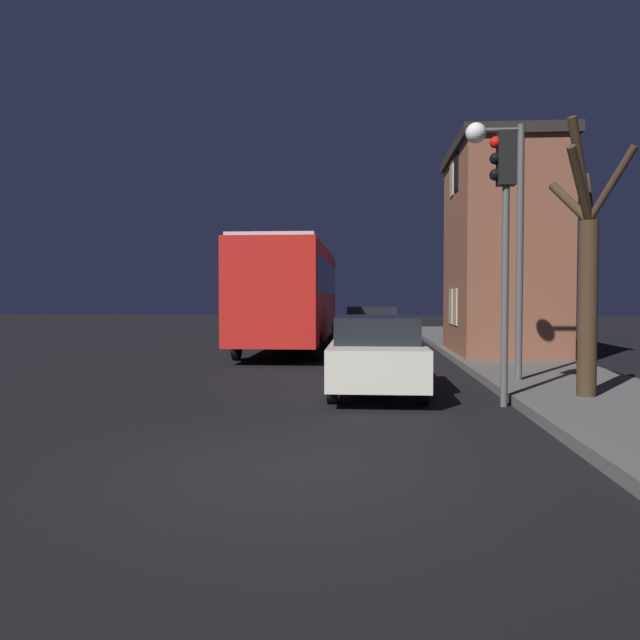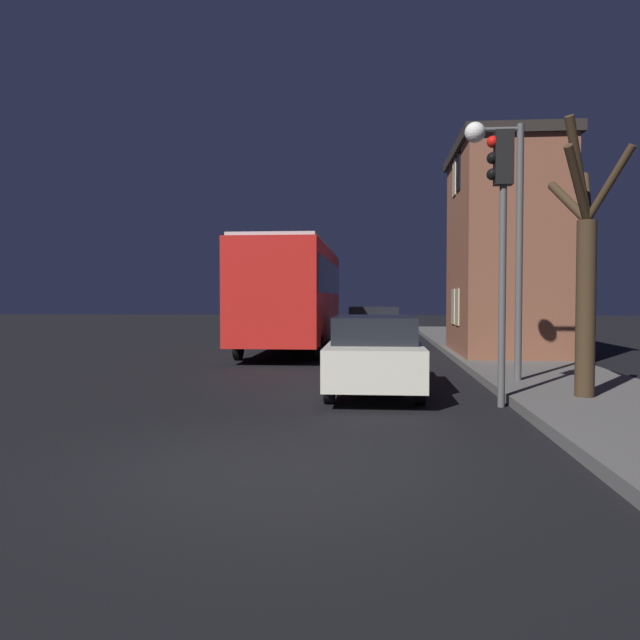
{
  "view_description": "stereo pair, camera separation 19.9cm",
  "coord_description": "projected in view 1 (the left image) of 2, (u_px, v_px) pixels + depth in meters",
  "views": [
    {
      "loc": [
        0.84,
        -6.72,
        1.85
      ],
      "look_at": [
        -0.25,
        8.1,
        1.32
      ],
      "focal_mm": 35.0,
      "sensor_mm": 36.0,
      "label": 1
    },
    {
      "loc": [
        1.04,
        -6.71,
        1.85
      ],
      "look_at": [
        -0.25,
        8.1,
        1.32
      ],
      "focal_mm": 35.0,
      "sensor_mm": 36.0,
      "label": 2
    }
  ],
  "objects": [
    {
      "name": "bus",
      "position": [
        291.0,
        289.0,
        21.62
      ],
      "size": [
        2.61,
        10.37,
        3.63
      ],
      "color": "red",
      "rests_on": "ground"
    },
    {
      "name": "bare_tree",
      "position": [
        586.0,
        267.0,
        10.58
      ],
      "size": [
        1.17,
        2.04,
        4.58
      ],
      "color": "#382819",
      "rests_on": "sidewalk"
    },
    {
      "name": "brick_building",
      "position": [
        501.0,
        249.0,
        19.03
      ],
      "size": [
        3.1,
        5.3,
        6.31
      ],
      "color": "brown",
      "rests_on": "sidewalk"
    },
    {
      "name": "traffic_light",
      "position": [
        504.0,
        211.0,
        10.46
      ],
      "size": [
        0.43,
        0.24,
        4.63
      ],
      "color": "#4C4C4C",
      "rests_on": "ground"
    },
    {
      "name": "car_mid_lane",
      "position": [
        371.0,
        330.0,
        19.98
      ],
      "size": [
        1.72,
        3.92,
        1.57
      ],
      "color": "#B7BABF",
      "rests_on": "ground"
    },
    {
      "name": "ground_plane",
      "position": [
        289.0,
        466.0,
        6.83
      ],
      "size": [
        120.0,
        120.0,
        0.0
      ],
      "primitive_type": "plane",
      "color": "black"
    },
    {
      "name": "streetlamp",
      "position": [
        501.0,
        200.0,
        12.63
      ],
      "size": [
        1.18,
        0.42,
        5.23
      ],
      "color": "#4C4C4C",
      "rests_on": "sidewalk"
    },
    {
      "name": "car_near_lane",
      "position": [
        376.0,
        352.0,
        12.31
      ],
      "size": [
        1.74,
        4.79,
        1.49
      ],
      "color": "beige",
      "rests_on": "ground"
    }
  ]
}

